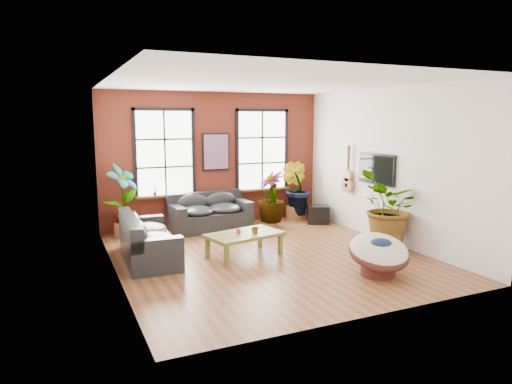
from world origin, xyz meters
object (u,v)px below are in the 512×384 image
at_px(coffee_table, 244,236).
at_px(papasan_chair, 379,253).
at_px(sofa_back, 209,213).
at_px(sofa_left, 146,240).

distance_m(coffee_table, papasan_chair, 2.71).
distance_m(sofa_back, sofa_left, 2.76).
bearing_deg(sofa_back, sofa_left, -139.57).
xyz_separation_m(sofa_back, sofa_left, (-1.98, -1.93, -0.02)).
bearing_deg(sofa_back, papasan_chair, -74.08).
distance_m(sofa_left, coffee_table, 1.98).
height_order(coffee_table, papasan_chair, papasan_chair).
bearing_deg(coffee_table, sofa_left, 148.71).
xyz_separation_m(sofa_left, papasan_chair, (3.64, -2.68, 0.01)).
xyz_separation_m(coffee_table, papasan_chair, (1.76, -2.07, -0.01)).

